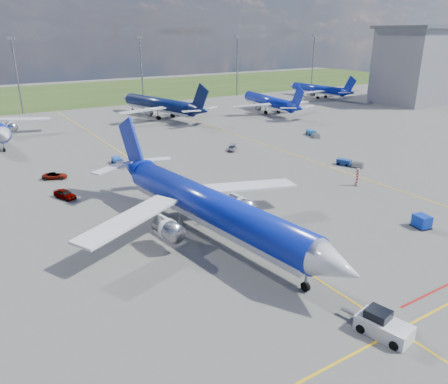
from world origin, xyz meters
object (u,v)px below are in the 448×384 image
bg_jet_n (160,117)px  service_car_a (65,194)px  bg_jet_ne (268,112)px  service_car_b (55,176)px  warning_post (357,177)px  service_car_c (232,148)px  baggage_tug_e (313,134)px  baggage_tug_c (118,162)px  main_airliner (211,238)px  pushback_tug (382,325)px  uld_container (422,221)px  bg_jet_ene (317,98)px  baggage_tug_w (349,163)px

bg_jet_n → service_car_a: size_ratio=10.16×
bg_jet_ne → service_car_b: bearing=32.3°
warning_post → service_car_c: size_ratio=0.75×
baggage_tug_e → service_car_c: bearing=-155.8°
warning_post → bg_jet_ne: 70.81m
bg_jet_ne → baggage_tug_c: size_ratio=7.18×
bg_jet_n → baggage_tug_e: bearing=103.4°
main_airliner → pushback_tug: main_airliner is taller
main_airliner → uld_container: size_ratio=22.14×
pushback_tug → warning_post: bearing=32.8°
bg_jet_ene → service_car_a: size_ratio=8.39×
bg_jet_ene → service_car_c: (-72.01, -49.84, 0.58)m
bg_jet_ene → service_car_a: 124.79m
bg_jet_ne → pushback_tug: size_ratio=5.88×
bg_jet_ene → service_car_a: bg_jet_ene is taller
bg_jet_n → bg_jet_ne: bg_jet_n is taller
uld_container → baggage_tug_c: 54.29m
service_car_c → baggage_tug_c: service_car_c is taller
service_car_b → bg_jet_ne: bearing=-38.8°
baggage_tug_c → bg_jet_ene: bearing=29.2°
pushback_tug → baggage_tug_e: bearing=39.3°
main_airliner → service_car_a: bearing=109.9°
baggage_tug_c → baggage_tug_e: (48.74, -1.48, 0.03)m
pushback_tug → baggage_tug_e: pushback_tug is taller
bg_jet_ene → pushback_tug: (-94.34, -107.40, 0.85)m
main_airliner → pushback_tug: bearing=-90.0°
bg_jet_ne → service_car_a: 85.39m
uld_container → service_car_b: (-36.21, 46.24, -0.25)m
pushback_tug → service_car_a: (-14.99, 47.24, -0.15)m
service_car_c → baggage_tug_w: size_ratio=0.78×
service_car_a → service_car_c: 38.72m
uld_container → baggage_tug_w: size_ratio=0.40×
bg_jet_ne → pushback_tug: 108.30m
bg_jet_n → service_car_a: bg_jet_n is taller
bg_jet_ene → warning_post: bearing=46.2°
bg_jet_ene → baggage_tug_w: (-59.31, -71.18, 0.53)m
service_car_b → baggage_tug_e: (61.02, 1.02, -0.00)m
bg_jet_ne → service_car_b: bg_jet_ne is taller
baggage_tug_w → service_car_a: bearing=146.2°
bg_jet_ne → baggage_tug_e: bearing=78.3°
pushback_tug → service_car_c: bearing=56.6°
uld_container → warning_post: bearing=81.0°
bg_jet_ene → uld_container: size_ratio=16.87×
bg_jet_n → warning_post: bearing=78.4°
warning_post → service_car_c: 30.50m
bg_jet_n → service_car_b: size_ratio=10.25×
main_airliner → service_car_a: size_ratio=11.01×
bg_jet_n → service_car_c: bg_jet_n is taller
service_car_b → main_airliner: bearing=-135.5°
service_car_b → baggage_tug_c: bearing=-52.3°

